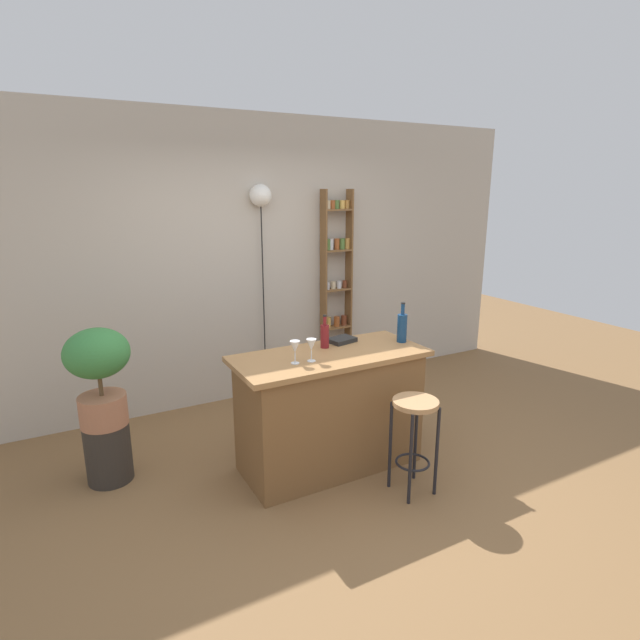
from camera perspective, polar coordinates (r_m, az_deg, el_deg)
name	(u,v)px	position (r m, az deg, el deg)	size (l,w,h in m)	color
ground	(350,483)	(3.89, 3.38, -17.97)	(12.00, 12.00, 0.00)	brown
back_wall	(249,261)	(5.08, -8.10, 6.65)	(6.40, 0.10, 2.80)	#BCB2A3
kitchen_counter	(330,410)	(3.89, 1.12, -10.17)	(1.45, 0.64, 0.91)	brown
bar_stool	(414,425)	(3.61, 10.68, -11.64)	(0.32, 0.32, 0.70)	black
spice_shelf	(336,286)	(5.41, 1.87, 3.88)	(0.33, 0.13, 2.10)	brown
plant_stool	(108,452)	(4.12, -22.90, -13.64)	(0.32, 0.32, 0.45)	#2D2823
potted_plant	(99,369)	(3.87, -23.85, -5.15)	(0.45, 0.40, 0.72)	#A86B4C
bottle_olive_oil	(402,327)	(4.02, 9.31, -0.80)	(0.08, 0.08, 0.32)	navy
bottle_soda_blue	(325,335)	(3.83, 0.54, -1.76)	(0.07, 0.07, 0.26)	maroon
wine_glass_left	(311,345)	(3.53, -0.99, -2.90)	(0.07, 0.07, 0.16)	silver
wine_glass_center	(295,347)	(3.49, -2.86, -3.13)	(0.07, 0.07, 0.16)	silver
cookbook	(342,340)	(4.00, 2.49, -2.28)	(0.21, 0.15, 0.04)	black
pendant_globe_light	(261,198)	(4.97, -6.76, 13.55)	(0.21, 0.21, 2.14)	black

